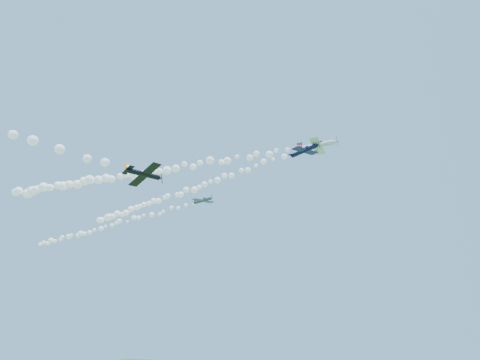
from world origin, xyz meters
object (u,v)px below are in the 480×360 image
at_px(plane_grey, 203,200).
at_px(plane_black, 144,174).
at_px(plane_white, 317,145).
at_px(plane_navy, 305,150).

relative_size(plane_grey, plane_black, 0.97).
bearing_deg(plane_white, plane_grey, 161.13).
distance_m(plane_navy, plane_grey, 29.55).
bearing_deg(plane_white, plane_navy, -167.01).
relative_size(plane_navy, plane_black, 1.10).
height_order(plane_white, plane_grey, plane_white).
relative_size(plane_white, plane_black, 1.28).
xyz_separation_m(plane_white, plane_black, (-20.05, -26.61, -11.98)).
relative_size(plane_white, plane_navy, 1.17).
bearing_deg(plane_grey, plane_black, -58.70).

